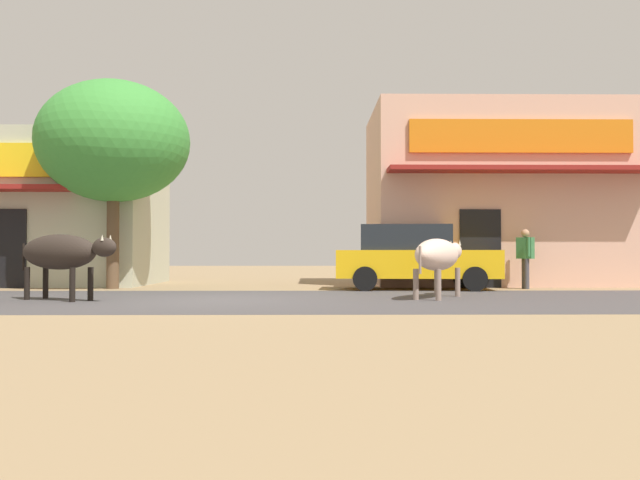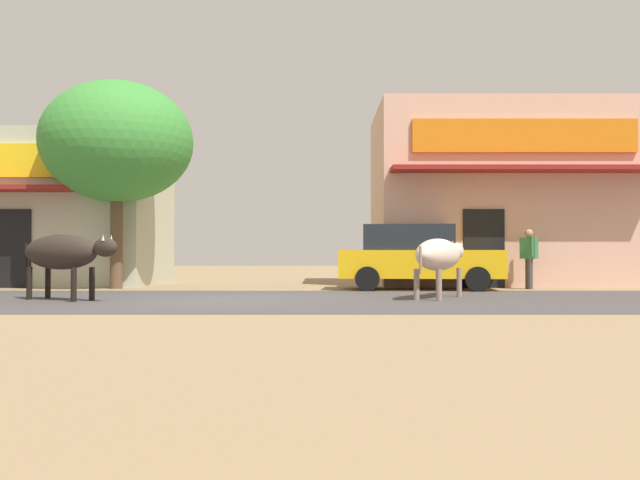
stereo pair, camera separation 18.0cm
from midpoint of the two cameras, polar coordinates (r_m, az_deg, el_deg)
ground at (r=13.86m, az=-9.05°, el=-4.88°), size 80.00×80.00×0.00m
asphalt_road at (r=13.86m, az=-9.05°, el=-4.87°), size 72.00×6.77×0.00m
storefront_left_cafe at (r=22.90m, az=-24.55°, el=2.15°), size 8.79×5.75×4.36m
storefront_right_club at (r=21.72m, az=14.06°, el=3.39°), size 7.52×5.75×5.21m
roadside_tree at (r=19.11m, az=-16.85°, el=7.72°), size 3.95×3.95×5.43m
parked_hatchback_car at (r=17.90m, az=7.36°, el=-1.34°), size 4.20×2.24×1.64m
cow_near_brown at (r=14.43m, az=-20.79°, el=-0.98°), size 2.39×1.65×1.29m
cow_far_dark at (r=14.43m, az=9.35°, el=-1.24°), size 1.65×2.68×1.22m
pedestrian_by_shop at (r=18.75m, az=16.24°, el=-1.11°), size 0.48×0.61×1.55m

